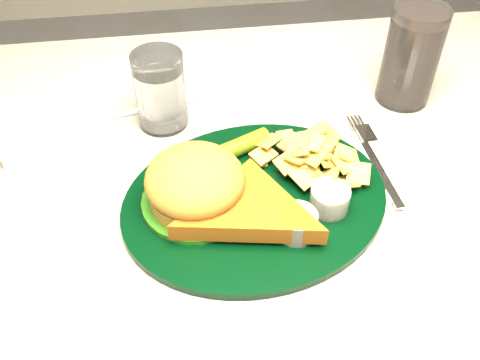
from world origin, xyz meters
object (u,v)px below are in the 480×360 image
at_px(dinner_plate, 256,181).
at_px(cola_glass, 411,56).
at_px(table, 228,326).
at_px(fork_napkin, 379,169).
at_px(water_glass, 160,91).

xyz_separation_m(dinner_plate, cola_glass, (0.26, 0.19, 0.04)).
bearing_deg(cola_glass, table, -154.36).
bearing_deg(fork_napkin, cola_glass, 57.19).
bearing_deg(table, cola_glass, 25.64).
bearing_deg(water_glass, dinner_plate, -59.21).
relative_size(dinner_plate, fork_napkin, 2.04).
distance_m(water_glass, fork_napkin, 0.32).
xyz_separation_m(dinner_plate, water_glass, (-0.11, 0.18, 0.02)).
bearing_deg(water_glass, table, -61.04).
bearing_deg(water_glass, cola_glass, 1.45).
distance_m(dinner_plate, fork_napkin, 0.18).
relative_size(table, cola_glass, 8.00).
xyz_separation_m(table, water_glass, (-0.07, 0.13, 0.43)).
height_order(water_glass, cola_glass, cola_glass).
height_order(cola_glass, fork_napkin, cola_glass).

